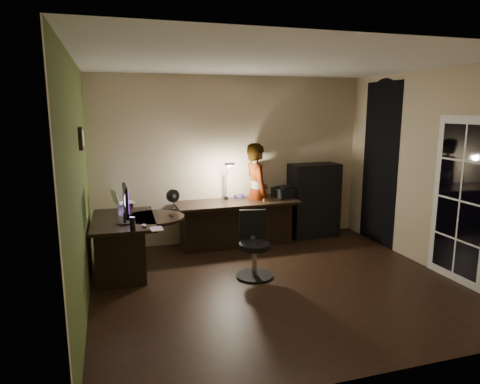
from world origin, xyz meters
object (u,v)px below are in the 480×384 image
object	(u,v)px
desk_right	(237,224)
monitor	(124,210)
desk_left	(125,246)
person	(257,193)
cabinet	(314,200)
office_chair	(255,246)

from	to	relation	value
desk_right	monitor	bearing A→B (deg)	-152.79
desk_right	monitor	world-z (taller)	monitor
desk_left	person	size ratio (longest dim) A/B	0.80
desk_left	cabinet	distance (m)	3.32
person	office_chair	bearing A→B (deg)	158.43
office_chair	person	distance (m)	1.61
desk_right	cabinet	bearing A→B (deg)	5.31
cabinet	monitor	xyz separation A→B (m)	(-3.19, -1.09, 0.30)
monitor	person	world-z (taller)	person
monitor	person	distance (m)	2.39
cabinet	office_chair	bearing A→B (deg)	-139.38
cabinet	monitor	bearing A→B (deg)	-163.61
monitor	office_chair	bearing A→B (deg)	-15.42
desk_right	monitor	distance (m)	2.08
monitor	cabinet	bearing A→B (deg)	17.41
desk_right	person	size ratio (longest dim) A/B	1.19
desk_right	office_chair	xyz separation A→B (m)	(-0.17, -1.33, 0.07)
cabinet	monitor	distance (m)	3.38
office_chair	person	xyz separation A→B (m)	(0.54, 1.47, 0.39)
cabinet	desk_left	bearing A→B (deg)	-167.86
cabinet	office_chair	xyz separation A→B (m)	(-1.59, -1.48, -0.20)
office_chair	cabinet	bearing A→B (deg)	53.82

